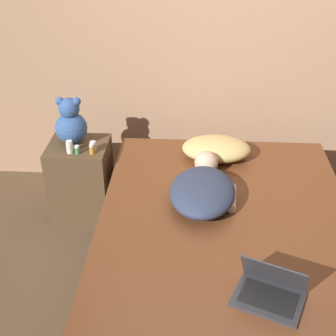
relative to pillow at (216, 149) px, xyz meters
The scene contains 12 objects.
ground_plane 0.95m from the pillow, 86.15° to the right, with size 12.00×12.00×0.00m, color brown.
wall_back 0.90m from the pillow, 85.15° to the left, with size 8.00×0.06×2.60m.
bed 0.80m from the pillow, 86.15° to the right, with size 1.62×2.04×0.53m.
nightstand 1.09m from the pillow, behind, with size 0.45×0.41×0.62m.
pillow is the anchor object (origin of this frame).
person_lying 0.55m from the pillow, 100.18° to the right, with size 0.46×0.75×0.17m.
laptop 1.40m from the pillow, 80.58° to the right, with size 0.40×0.35×0.23m.
teddy_bear 1.10m from the pillow, behind, with size 0.24×0.24×0.37m.
bottle_clear 0.92m from the pillow, behind, with size 0.05×0.05×0.07m.
bottle_green 1.03m from the pillow, behind, with size 0.04×0.04×0.07m.
bottle_amber 0.92m from the pillow, behind, with size 0.04×0.04×0.07m.
bottle_white 1.08m from the pillow, behind, with size 0.05×0.05×0.10m.
Camera 1 is at (-0.22, -2.35, 2.30)m, focal length 50.00 mm.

